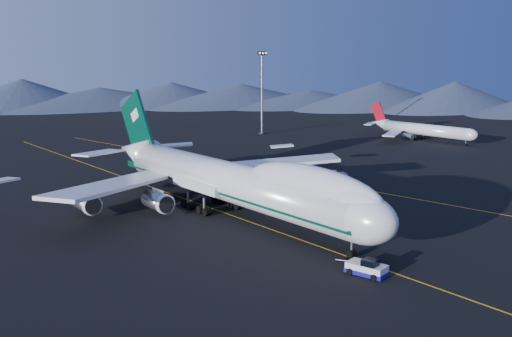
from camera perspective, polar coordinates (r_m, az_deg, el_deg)
ground at (r=94.35m, az=-2.56°, el=-4.67°), size 500.00×500.00×0.00m
taxiway_line_main at (r=94.35m, az=-2.56°, el=-4.67°), size 0.25×220.00×0.01m
taxiway_line_side at (r=120.74m, az=6.19°, el=-1.29°), size 28.08×198.09×0.01m
boeing_747 at (r=93.00m, az=-2.60°, el=-1.21°), size 59.62×72.43×19.37m
pushback_tug at (r=70.03m, az=11.00°, el=-9.87°), size 3.59×5.26×2.11m
second_jet at (r=189.13m, az=16.14°, el=3.78°), size 35.49×40.10×11.41m
service_van at (r=125.57m, az=7.95°, el=-0.51°), size 5.35×5.85×1.52m
floodlight_mast at (r=196.65m, az=0.60°, el=7.61°), size 3.48×2.61×28.13m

